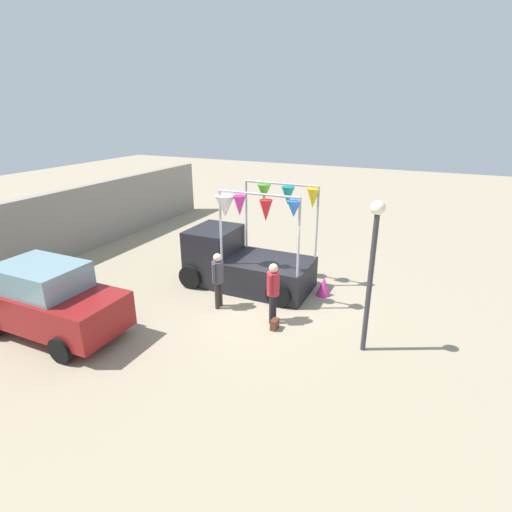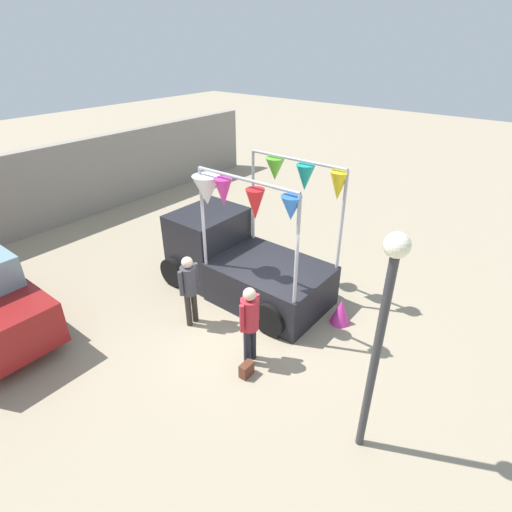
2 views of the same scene
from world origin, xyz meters
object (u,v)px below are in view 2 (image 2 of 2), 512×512
Objects in this scene: person_vendor at (189,285)px; handbag at (246,370)px; folded_kite_bundle_magenta at (341,311)px; street_lamp at (383,321)px; person_customer at (250,319)px; vendor_truck at (237,256)px.

handbag is at bearing -103.34° from person_vendor.
person_vendor is 2.18m from handbag.
folded_kite_bundle_magenta is at bearing -13.72° from handbag.
handbag is 0.08× the size of street_lamp.
handbag is 0.47× the size of folded_kite_bundle_magenta.
vendor_truck is at bearing 46.06° from person_customer.
person_customer is at bearing 29.74° from handbag.
street_lamp is at bearing -146.03° from folded_kite_bundle_magenta.
person_customer is 2.82× the size of folded_kite_bundle_magenta.
person_vendor is 4.49m from street_lamp.
vendor_truck reaches higher than folded_kite_bundle_magenta.
vendor_truck is 2.81m from folded_kite_bundle_magenta.
person_customer is 1.01× the size of person_vendor.
vendor_truck is 3.13m from handbag.
person_vendor is 0.46× the size of street_lamp.
folded_kite_bundle_magenta is (2.50, 1.68, -2.12)m from street_lamp.
person_customer is at bearing 82.38° from street_lamp.
person_vendor reaches higher than folded_kite_bundle_magenta.
street_lamp is (-0.45, -4.25, 1.41)m from person_vendor.
vendor_truck is at bearing 96.88° from folded_kite_bundle_magenta.
street_lamp reaches higher than vendor_truck.
person_customer reaches higher than handbag.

